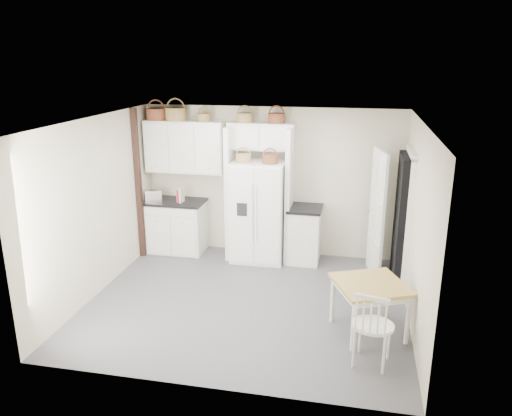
# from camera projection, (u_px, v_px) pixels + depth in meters

# --- Properties ---
(floor) EXTENTS (4.50, 4.50, 0.00)m
(floor) POSITION_uv_depth(u_px,v_px,m) (247.00, 302.00, 7.23)
(floor) COLOR #4C4D4E
(floor) RESTS_ON ground
(ceiling) EXTENTS (4.50, 4.50, 0.00)m
(ceiling) POSITION_uv_depth(u_px,v_px,m) (246.00, 121.00, 6.47)
(ceiling) COLOR white
(ceiling) RESTS_ON wall_back
(wall_back) EXTENTS (4.50, 0.00, 4.50)m
(wall_back) POSITION_uv_depth(u_px,v_px,m) (271.00, 182.00, 8.73)
(wall_back) COLOR beige
(wall_back) RESTS_ON floor
(wall_left) EXTENTS (0.00, 4.00, 4.00)m
(wall_left) POSITION_uv_depth(u_px,v_px,m) (96.00, 207.00, 7.28)
(wall_left) COLOR beige
(wall_left) RESTS_ON floor
(wall_right) EXTENTS (0.00, 4.00, 4.00)m
(wall_right) POSITION_uv_depth(u_px,v_px,m) (417.00, 227.00, 6.42)
(wall_right) COLOR beige
(wall_right) RESTS_ON floor
(refrigerator) EXTENTS (0.89, 0.72, 1.73)m
(refrigerator) POSITION_uv_depth(u_px,v_px,m) (259.00, 211.00, 8.53)
(refrigerator) COLOR white
(refrigerator) RESTS_ON floor
(base_cab_left) EXTENTS (0.98, 0.62, 0.91)m
(base_cab_left) POSITION_uv_depth(u_px,v_px,m) (177.00, 227.00, 9.01)
(base_cab_left) COLOR silver
(base_cab_left) RESTS_ON floor
(base_cab_right) EXTENTS (0.53, 0.63, 0.93)m
(base_cab_right) POSITION_uv_depth(u_px,v_px,m) (304.00, 235.00, 8.57)
(base_cab_right) COLOR silver
(base_cab_right) RESTS_ON floor
(dining_table) EXTENTS (1.09, 1.09, 0.69)m
(dining_table) POSITION_uv_depth(u_px,v_px,m) (369.00, 308.00, 6.34)
(dining_table) COLOR olive
(dining_table) RESTS_ON floor
(windsor_chair) EXTENTS (0.56, 0.52, 0.97)m
(windsor_chair) POSITION_uv_depth(u_px,v_px,m) (373.00, 325.00, 5.65)
(windsor_chair) COLOR silver
(windsor_chair) RESTS_ON floor
(counter_left) EXTENTS (1.02, 0.66, 0.04)m
(counter_left) POSITION_uv_depth(u_px,v_px,m) (176.00, 202.00, 8.87)
(counter_left) COLOR black
(counter_left) RESTS_ON base_cab_left
(counter_right) EXTENTS (0.57, 0.67, 0.04)m
(counter_right) POSITION_uv_depth(u_px,v_px,m) (305.00, 208.00, 8.43)
(counter_right) COLOR black
(counter_right) RESTS_ON base_cab_right
(toaster) EXTENTS (0.32, 0.25, 0.20)m
(toaster) POSITION_uv_depth(u_px,v_px,m) (154.00, 195.00, 8.81)
(toaster) COLOR silver
(toaster) RESTS_ON counter_left
(cookbook_red) EXTENTS (0.05, 0.15, 0.21)m
(cookbook_red) POSITION_uv_depth(u_px,v_px,m) (179.00, 196.00, 8.74)
(cookbook_red) COLOR #BB2A3D
(cookbook_red) RESTS_ON counter_left
(cookbook_cream) EXTENTS (0.05, 0.17, 0.26)m
(cookbook_cream) POSITION_uv_depth(u_px,v_px,m) (182.00, 195.00, 8.73)
(cookbook_cream) COLOR beige
(cookbook_cream) RESTS_ON counter_left
(basket_upper_a) EXTENTS (0.34, 0.34, 0.19)m
(basket_upper_a) POSITION_uv_depth(u_px,v_px,m) (156.00, 114.00, 8.61)
(basket_upper_a) COLOR #522D1A
(basket_upper_a) RESTS_ON upper_cabinet
(basket_upper_b) EXTENTS (0.36, 0.36, 0.21)m
(basket_upper_b) POSITION_uv_depth(u_px,v_px,m) (176.00, 114.00, 8.54)
(basket_upper_b) COLOR brown
(basket_upper_b) RESTS_ON upper_cabinet
(basket_upper_c) EXTENTS (0.23, 0.23, 0.13)m
(basket_upper_c) POSITION_uv_depth(u_px,v_px,m) (204.00, 117.00, 8.46)
(basket_upper_c) COLOR brown
(basket_upper_c) RESTS_ON upper_cabinet
(basket_bridge_a) EXTENTS (0.27, 0.27, 0.15)m
(basket_bridge_a) POSITION_uv_depth(u_px,v_px,m) (245.00, 118.00, 8.32)
(basket_bridge_a) COLOR brown
(basket_bridge_a) RESTS_ON bridge_cabinet
(basket_bridge_b) EXTENTS (0.28, 0.28, 0.16)m
(basket_bridge_b) POSITION_uv_depth(u_px,v_px,m) (276.00, 118.00, 8.22)
(basket_bridge_b) COLOR #522D1A
(basket_bridge_b) RESTS_ON bridge_cabinet
(basket_fridge_a) EXTENTS (0.26, 0.26, 0.14)m
(basket_fridge_a) POSITION_uv_depth(u_px,v_px,m) (243.00, 158.00, 8.21)
(basket_fridge_a) COLOR brown
(basket_fridge_a) RESTS_ON refrigerator
(basket_fridge_b) EXTENTS (0.26, 0.26, 0.14)m
(basket_fridge_b) POSITION_uv_depth(u_px,v_px,m) (270.00, 159.00, 8.12)
(basket_fridge_b) COLOR #522D1A
(basket_fridge_b) RESTS_ON refrigerator
(upper_cabinet) EXTENTS (1.40, 0.34, 0.90)m
(upper_cabinet) POSITION_uv_depth(u_px,v_px,m) (185.00, 147.00, 8.68)
(upper_cabinet) COLOR silver
(upper_cabinet) RESTS_ON wall_back
(bridge_cabinet) EXTENTS (1.12, 0.34, 0.45)m
(bridge_cabinet) POSITION_uv_depth(u_px,v_px,m) (261.00, 136.00, 8.35)
(bridge_cabinet) COLOR silver
(bridge_cabinet) RESTS_ON wall_back
(fridge_panel_left) EXTENTS (0.08, 0.60, 2.30)m
(fridge_panel_left) POSITION_uv_depth(u_px,v_px,m) (231.00, 193.00, 8.62)
(fridge_panel_left) COLOR silver
(fridge_panel_left) RESTS_ON floor
(fridge_panel_right) EXTENTS (0.08, 0.60, 2.30)m
(fridge_panel_right) POSITION_uv_depth(u_px,v_px,m) (289.00, 196.00, 8.42)
(fridge_panel_right) COLOR silver
(fridge_panel_right) RESTS_ON floor
(trim_post) EXTENTS (0.09, 0.09, 2.60)m
(trim_post) POSITION_uv_depth(u_px,v_px,m) (139.00, 185.00, 8.54)
(trim_post) COLOR black
(trim_post) RESTS_ON floor
(doorway_void) EXTENTS (0.18, 0.85, 2.05)m
(doorway_void) POSITION_uv_depth(u_px,v_px,m) (402.00, 223.00, 7.45)
(doorway_void) COLOR black
(doorway_void) RESTS_ON floor
(door_slab) EXTENTS (0.21, 0.79, 2.05)m
(door_slab) POSITION_uv_depth(u_px,v_px,m) (377.00, 215.00, 7.84)
(door_slab) COLOR white
(door_slab) RESTS_ON floor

